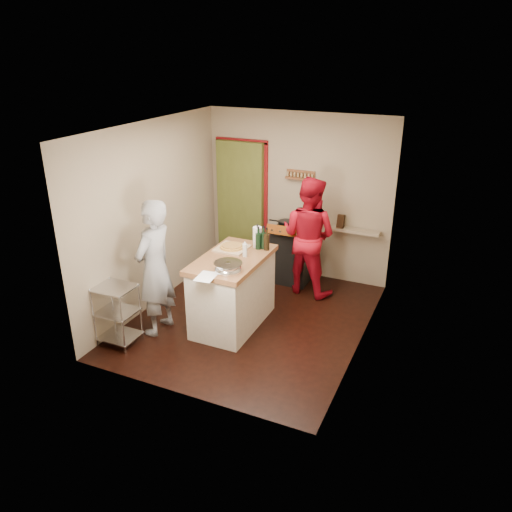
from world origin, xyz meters
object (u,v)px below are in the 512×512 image
(person_red, at_px, (308,236))
(wire_shelving, at_px, (117,312))
(island, at_px, (233,290))
(person_stripe, at_px, (155,268))
(stove, at_px, (291,254))

(person_red, bearing_deg, wire_shelving, 65.20)
(island, distance_m, person_stripe, 1.06)
(wire_shelving, relative_size, person_red, 0.45)
(island, bearing_deg, person_stripe, -146.46)
(stove, distance_m, wire_shelving, 2.94)
(island, relative_size, person_red, 0.82)
(stove, distance_m, person_stripe, 2.44)
(wire_shelving, height_order, island, island)
(wire_shelving, bearing_deg, person_stripe, 58.95)
(island, height_order, person_stripe, person_stripe)
(person_red, bearing_deg, island, 77.55)
(stove, height_order, wire_shelving, stove)
(island, xyz_separation_m, person_red, (0.58, 1.35, 0.38))
(wire_shelving, xyz_separation_m, person_stripe, (0.28, 0.47, 0.46))
(stove, distance_m, person_red, 0.62)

